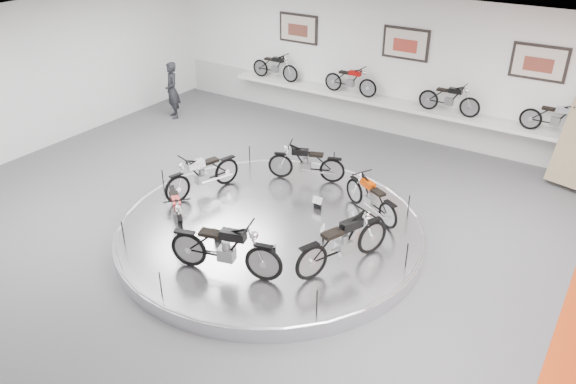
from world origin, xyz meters
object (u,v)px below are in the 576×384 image
Objects in this scene: bike_c at (202,173)px; bike_e at (225,248)px; bike_a at (371,197)px; bike_f at (343,241)px; visitor at (172,90)px; display_platform at (270,230)px; bike_b at (306,162)px; shelf at (396,105)px; bike_d at (177,210)px.

bike_c is 0.91× the size of bike_e.
bike_f reaches higher than bike_a.
bike_a is 8.55m from visitor.
bike_b is (-0.43, 2.15, 0.61)m from display_platform.
bike_c reaches higher than shelf.
bike_a is 0.84× the size of visitor.
visitor reaches higher than bike_a.
bike_d is at bearing -14.57° from visitor.
bike_b reaches higher than bike_d.
bike_c is at bearing 45.76° from bike_a.
visitor is at bearing 147.91° from display_platform.
shelf is (0.00, 6.40, 0.85)m from display_platform.
bike_c is at bearing 27.20° from bike_b.
bike_e reaches higher than display_platform.
bike_f is at bearing 111.27° from bike_b.
bike_f is at bearing 23.85° from bike_e.
bike_c is (-2.08, 0.31, 0.64)m from display_platform.
bike_a is at bearing 43.47° from display_platform.
visitor is (-5.09, 5.30, 0.14)m from bike_d.
shelf is 8.22m from bike_e.
bike_a is 0.82× the size of bike_f.
bike_c is 0.92× the size of bike_f.
bike_d is at bearing 51.60° from bike_b.
shelf is 7.13m from bike_f.
bike_f is at bearing -13.40° from display_platform.
shelf is 6.99× the size of bike_b.
bike_b reaches higher than shelf.
display_platform is at bearing 71.30° from bike_a.
bike_f is (1.94, -6.86, -0.17)m from shelf.
visitor is (-6.57, -2.28, -0.11)m from shelf.
display_platform is 7.78m from visitor.
bike_c reaches higher than bike_b.
display_platform is 3.83× the size of bike_c.
bike_e reaches higher than shelf.
bike_a is 1.99m from bike_f.
bike_d is 0.85× the size of bike_f.
bike_b is at bearing 101.44° from display_platform.
shelf is 6.09× the size of bike_f.
bike_b is at bearing -95.83° from shelf.
bike_e reaches higher than bike_c.
bike_f is at bearing 128.53° from bike_a.
bike_d is (-3.05, -2.67, 0.01)m from bike_a.
bike_d is 3.49m from bike_f.
bike_d reaches higher than display_platform.
bike_d reaches higher than bike_a.
bike_c reaches higher than bike_a.
bike_a is at bearing 123.97° from bike_c.
bike_d is at bearing 144.98° from bike_e.
display_platform is at bearing 80.40° from bike_b.
shelf is 4.28m from bike_b.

